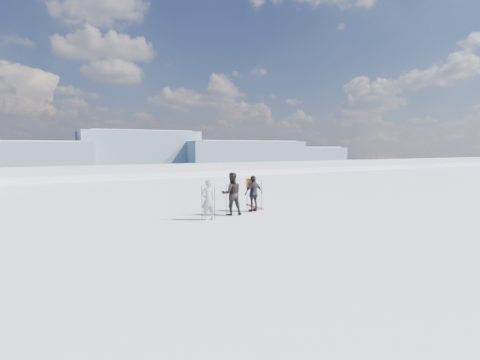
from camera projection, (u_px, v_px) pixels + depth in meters
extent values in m
plane|color=white|center=(102.00, 260.00, 66.97)|extent=(220.00, 208.01, 71.62)
cube|color=white|center=(139.00, 234.00, 39.61)|extent=(180.00, 16.00, 14.00)
plane|color=#244254|center=(57.00, 192.00, 270.42)|extent=(820.00, 820.00, 0.00)
cube|color=slate|center=(7.00, 160.00, 382.03)|extent=(160.00, 80.00, 38.00)
cube|color=white|center=(6.00, 145.00, 380.62)|extent=(136.00, 70.00, 8.00)
cube|color=slate|center=(138.00, 152.00, 473.21)|extent=(140.00, 80.00, 52.00)
cube|color=white|center=(138.00, 134.00, 471.18)|extent=(119.00, 70.00, 8.00)
cube|color=slate|center=(240.00, 156.00, 508.07)|extent=(160.00, 80.00, 40.00)
cube|color=white|center=(240.00, 144.00, 506.57)|extent=(136.00, 70.00, 8.00)
cube|color=slate|center=(298.00, 158.00, 590.87)|extent=(130.00, 80.00, 32.00)
cube|color=white|center=(298.00, 149.00, 589.73)|extent=(110.50, 70.00, 8.00)
imported|color=gray|center=(208.00, 200.00, 13.72)|extent=(0.57, 0.40, 1.50)
imported|color=black|center=(232.00, 194.00, 14.71)|extent=(0.96, 0.83, 1.69)
imported|color=black|center=(254.00, 194.00, 15.52)|extent=(0.92, 0.46, 1.51)
cube|color=orange|center=(250.00, 170.00, 15.64)|extent=(0.34, 0.21, 0.43)
cylinder|color=black|center=(202.00, 203.00, 13.51)|extent=(0.02, 0.02, 1.29)
cylinder|color=black|center=(215.00, 204.00, 13.76)|extent=(0.02, 0.02, 1.18)
cylinder|color=black|center=(226.00, 200.00, 14.46)|extent=(0.02, 0.02, 1.28)
cylinder|color=black|center=(238.00, 200.00, 14.82)|extent=(0.02, 0.02, 1.15)
cylinder|color=black|center=(247.00, 196.00, 15.34)|extent=(0.02, 0.02, 1.36)
cylinder|color=black|center=(261.00, 196.00, 15.60)|extent=(0.02, 0.02, 1.31)
cube|color=black|center=(252.00, 207.00, 16.77)|extent=(0.43, 1.68, 0.03)
cube|color=black|center=(255.00, 206.00, 16.83)|extent=(0.23, 1.70, 0.03)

